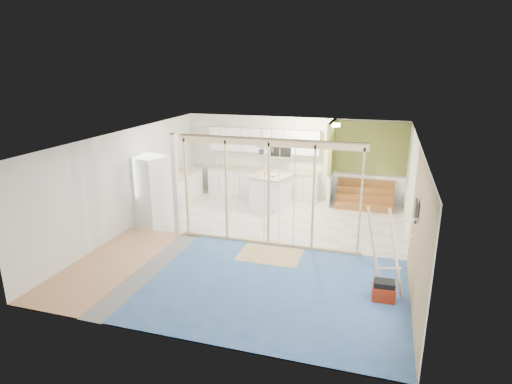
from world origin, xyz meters
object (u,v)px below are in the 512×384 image
(toolbox, at_px, (384,291))
(island, at_px, (270,192))
(ladder, at_px, (388,253))
(fridge, at_px, (152,191))

(toolbox, bearing_deg, island, 123.92)
(ladder, bearing_deg, toolbox, -83.27)
(island, bearing_deg, fridge, -127.41)
(fridge, height_order, toolbox, fridge)
(island, height_order, toolbox, island)
(toolbox, relative_size, ladder, 0.25)
(island, height_order, ladder, ladder)
(fridge, height_order, island, fridge)
(fridge, xyz_separation_m, island, (2.69, 2.22, -0.43))
(fridge, xyz_separation_m, toolbox, (6.06, -2.32, -0.75))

